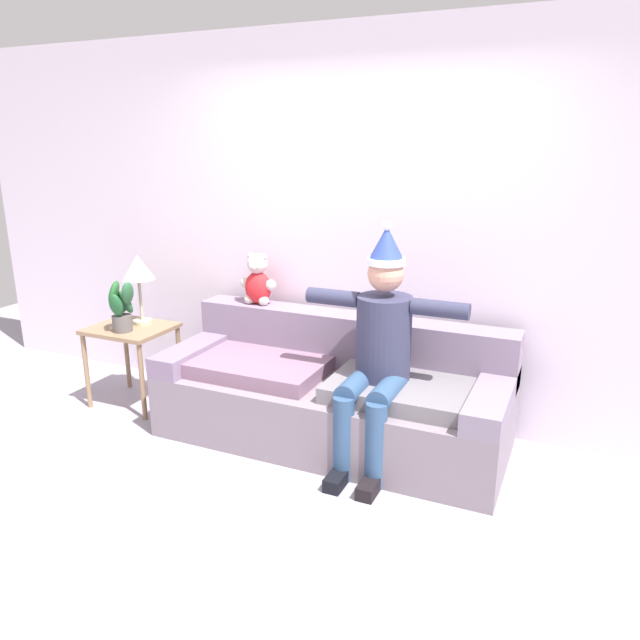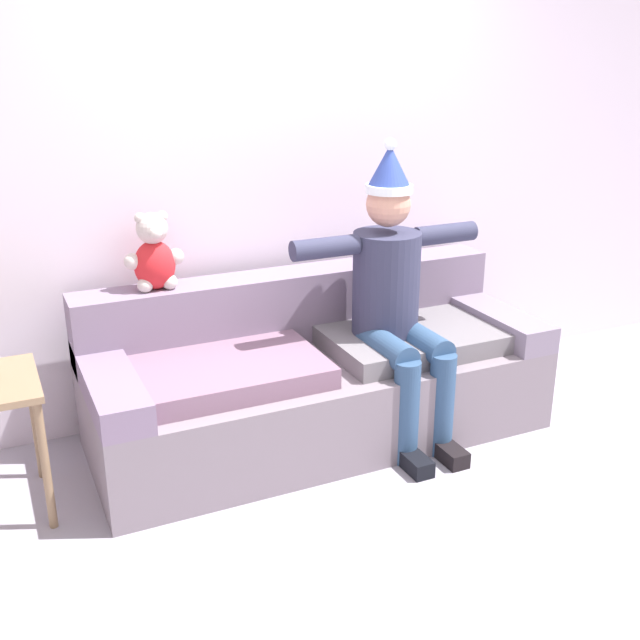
{
  "view_description": "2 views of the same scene",
  "coord_description": "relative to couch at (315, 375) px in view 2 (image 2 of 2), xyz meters",
  "views": [
    {
      "loc": [
        1.45,
        -2.45,
        1.94
      ],
      "look_at": [
        -0.04,
        0.88,
        0.87
      ],
      "focal_mm": 34.03,
      "sensor_mm": 36.0,
      "label": 1
    },
    {
      "loc": [
        -1.47,
        -2.2,
        1.9
      ],
      "look_at": [
        -0.07,
        0.82,
        0.69
      ],
      "focal_mm": 42.28,
      "sensor_mm": 36.0,
      "label": 2
    }
  ],
  "objects": [
    {
      "name": "ground_plane",
      "position": [
        0.0,
        -1.02,
        -0.31
      ],
      "size": [
        10.0,
        10.0,
        0.0
      ],
      "primitive_type": "plane",
      "color": "#9C96A5"
    },
    {
      "name": "back_wall",
      "position": [
        0.0,
        0.53,
        1.04
      ],
      "size": [
        7.0,
        0.1,
        2.7
      ],
      "primitive_type": "cube",
      "color": "silver",
      "rests_on": "ground_plane"
    },
    {
      "name": "couch",
      "position": [
        0.0,
        0.0,
        0.0
      ],
      "size": [
        2.29,
        0.9,
        0.8
      ],
      "color": "slate",
      "rests_on": "ground_plane"
    },
    {
      "name": "person_seated",
      "position": [
        0.36,
        -0.16,
        0.44
      ],
      "size": [
        1.02,
        0.77,
        1.5
      ],
      "color": "#32344E",
      "rests_on": "ground_plane"
    },
    {
      "name": "teddy_bear",
      "position": [
        -0.72,
        0.28,
        0.65
      ],
      "size": [
        0.29,
        0.17,
        0.38
      ],
      "color": "red",
      "rests_on": "couch"
    }
  ]
}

